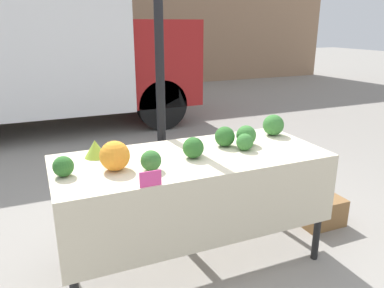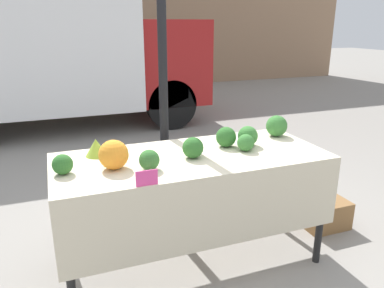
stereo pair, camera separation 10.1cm
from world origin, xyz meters
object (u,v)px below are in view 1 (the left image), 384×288
(price_sign, at_px, (151,179))
(produce_crate, at_px, (318,210))
(parked_truck, at_px, (44,52))
(orange_cauliflower, at_px, (115,156))

(price_sign, bearing_deg, produce_crate, 15.83)
(parked_truck, relative_size, orange_cauliflower, 24.40)
(orange_cauliflower, distance_m, price_sign, 0.34)
(parked_truck, distance_m, produce_crate, 4.85)
(parked_truck, distance_m, orange_cauliflower, 4.46)
(parked_truck, distance_m, price_sign, 4.79)
(price_sign, height_order, produce_crate, price_sign)
(parked_truck, height_order, price_sign, parked_truck)
(price_sign, bearing_deg, parked_truck, 93.53)
(parked_truck, bearing_deg, price_sign, -86.47)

